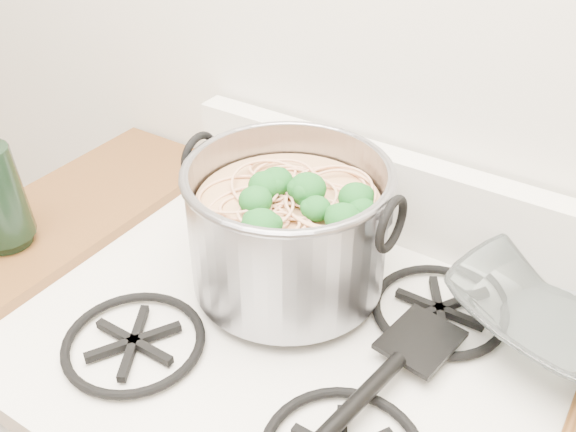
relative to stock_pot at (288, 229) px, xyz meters
The scene contains 4 objects.
counter_left 0.72m from the stock_pot, behind, with size 0.25×0.65×0.92m.
stock_pot is the anchor object (origin of this frame).
spatula 0.25m from the stock_pot, ahead, with size 0.29×0.31×0.02m, color black, non-canonical shape.
glass_bowl 0.41m from the stock_pot, 16.74° to the left, with size 0.12×0.12×0.03m, color white.
Camera 1 is at (0.37, 0.69, 1.58)m, focal length 40.00 mm.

